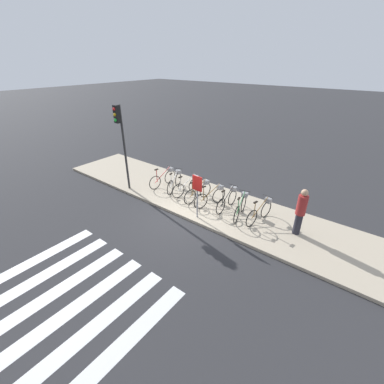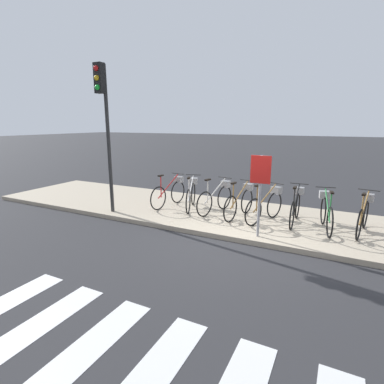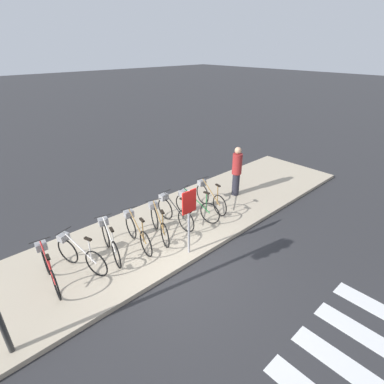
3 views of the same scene
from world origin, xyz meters
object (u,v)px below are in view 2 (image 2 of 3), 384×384
object	(u,v)px
parked_bicycle_4	(266,204)
parked_bicycle_7	(364,214)
parked_bicycle_5	(296,206)
parked_bicycle_2	(217,197)
parked_bicycle_1	(191,194)
parked_bicycle_3	(241,201)
traffic_light	(104,109)
sign_post	(260,182)
parked_bicycle_0	(170,191)
parked_bicycle_6	(326,211)

from	to	relation	value
parked_bicycle_4	parked_bicycle_7	bearing A→B (deg)	3.69
parked_bicycle_5	parked_bicycle_2	bearing A→B (deg)	-179.38
parked_bicycle_2	parked_bicycle_4	world-z (taller)	same
parked_bicycle_1	parked_bicycle_5	xyz separation A→B (m)	(2.97, 0.01, 0.00)
parked_bicycle_3	parked_bicycle_4	world-z (taller)	same
traffic_light	sign_post	distance (m)	4.55
parked_bicycle_0	parked_bicycle_6	distance (m)	4.39
parked_bicycle_0	parked_bicycle_1	distance (m)	0.71
parked_bicycle_3	parked_bicycle_6	xyz separation A→B (m)	(2.12, -0.03, 0.00)
parked_bicycle_4	parked_bicycle_2	bearing A→B (deg)	173.54
parked_bicycle_0	parked_bicycle_6	size ratio (longest dim) A/B	1.01
parked_bicycle_1	traffic_light	xyz separation A→B (m)	(-1.89, -1.41, 2.40)
parked_bicycle_5	parked_bicycle_6	bearing A→B (deg)	-13.69
parked_bicycle_2	sign_post	size ratio (longest dim) A/B	0.90
sign_post	parked_bicycle_7	bearing A→B (deg)	32.34
parked_bicycle_0	parked_bicycle_7	distance (m)	5.18
parked_bicycle_3	traffic_light	distance (m)	4.40
parked_bicycle_0	parked_bicycle_2	bearing A→B (deg)	0.57
parked_bicycle_2	parked_bicycle_4	xyz separation A→B (m)	(1.45, -0.16, 0.00)
parked_bicycle_3	parked_bicycle_0	bearing A→B (deg)	177.28
parked_bicycle_7	parked_bicycle_5	bearing A→B (deg)	178.29
parked_bicycle_2	sign_post	bearing A→B (deg)	-41.32
parked_bicycle_4	parked_bicycle_5	bearing A→B (deg)	14.97
parked_bicycle_3	parked_bicycle_4	bearing A→B (deg)	-3.32
parked_bicycle_4	parked_bicycle_6	size ratio (longest dim) A/B	0.96
parked_bicycle_3	parked_bicycle_7	size ratio (longest dim) A/B	1.00
parked_bicycle_5	parked_bicycle_3	bearing A→B (deg)	-174.06
parked_bicycle_0	traffic_light	world-z (taller)	traffic_light
parked_bicycle_7	parked_bicycle_4	bearing A→B (deg)	-176.31
sign_post	parked_bicycle_1	bearing A→B (deg)	149.96
parked_bicycle_4	sign_post	size ratio (longest dim) A/B	0.87
parked_bicycle_2	parked_bicycle_7	world-z (taller)	same
parked_bicycle_0	parked_bicycle_4	xyz separation A→B (m)	(2.98, -0.15, 0.00)
parked_bicycle_4	traffic_light	bearing A→B (deg)	-163.44
parked_bicycle_2	traffic_light	bearing A→B (deg)	-152.68
parked_bicycle_1	parked_bicycle_3	distance (m)	1.57
parked_bicycle_4	parked_bicycle_7	xyz separation A→B (m)	(2.20, 0.14, 0.00)
parked_bicycle_1	parked_bicycle_7	bearing A→B (deg)	-0.41
parked_bicycle_2	traffic_light	distance (m)	3.88
parked_bicycle_4	traffic_light	world-z (taller)	traffic_light
parked_bicycle_3	parked_bicycle_6	world-z (taller)	same
parked_bicycle_4	parked_bicycle_5	size ratio (longest dim) A/B	0.95
parked_bicycle_1	sign_post	bearing A→B (deg)	-30.04
parked_bicycle_1	traffic_light	world-z (taller)	traffic_light
traffic_light	parked_bicycle_2	bearing A→B (deg)	27.32
parked_bicycle_1	parked_bicycle_7	xyz separation A→B (m)	(4.47, -0.03, 0.00)
parked_bicycle_1	parked_bicycle_3	size ratio (longest dim) A/B	0.97
parked_bicycle_5	parked_bicycle_1	bearing A→B (deg)	-179.75
parked_bicycle_3	parked_bicycle_4	distance (m)	0.71
parked_bicycle_1	parked_bicycle_6	distance (m)	3.69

